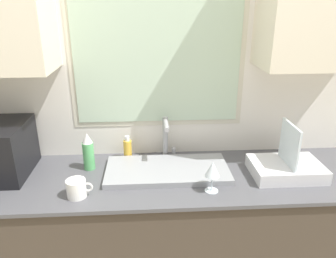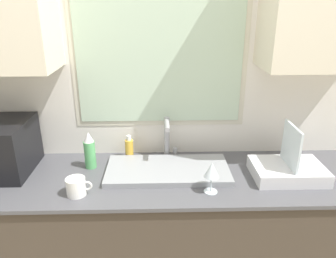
% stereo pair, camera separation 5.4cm
% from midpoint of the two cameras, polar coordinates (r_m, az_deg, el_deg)
% --- Properties ---
extents(countertop, '(2.45, 0.61, 0.89)m').
position_cam_midpoint_polar(countertop, '(2.04, -1.97, -19.09)').
color(countertop, '#42382D').
rests_on(countertop, ground_plane).
extents(wall_back, '(6.00, 0.38, 2.60)m').
position_cam_midpoint_polar(wall_back, '(1.86, -2.63, 10.56)').
color(wall_back, silver).
rests_on(wall_back, ground_plane).
extents(sink_basin, '(0.67, 0.33, 0.03)m').
position_cam_midpoint_polar(sink_basin, '(1.80, -0.99, -7.16)').
color(sink_basin, gray).
rests_on(sink_basin, countertop).
extents(faucet, '(0.08, 0.18, 0.25)m').
position_cam_midpoint_polar(faucet, '(1.90, -1.14, -1.09)').
color(faucet, '#99999E').
rests_on(faucet, countertop).
extents(dish_rack, '(0.37, 0.26, 0.29)m').
position_cam_midpoint_polar(dish_rack, '(1.87, 19.11, -6.28)').
color(dish_rack, silver).
rests_on(dish_rack, countertop).
extents(spray_bottle, '(0.06, 0.06, 0.21)m').
position_cam_midpoint_polar(spray_bottle, '(1.86, -14.53, -3.90)').
color(spray_bottle, '#59B266').
rests_on(spray_bottle, countertop).
extents(soap_bottle, '(0.05, 0.05, 0.14)m').
position_cam_midpoint_polar(soap_bottle, '(1.95, -7.84, -3.45)').
color(soap_bottle, gold).
rests_on(soap_bottle, countertop).
extents(mug_near_sink, '(0.13, 0.09, 0.09)m').
position_cam_midpoint_polar(mug_near_sink, '(1.65, -16.54, -9.89)').
color(mug_near_sink, white).
rests_on(mug_near_sink, countertop).
extents(wine_glass, '(0.07, 0.07, 0.16)m').
position_cam_midpoint_polar(wine_glass, '(1.60, 6.78, -7.12)').
color(wine_glass, silver).
rests_on(wine_glass, countertop).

